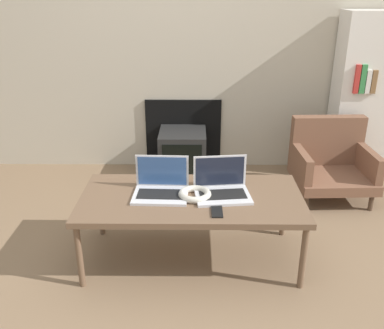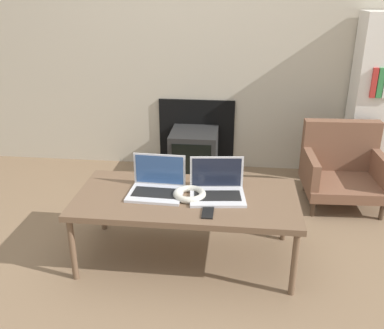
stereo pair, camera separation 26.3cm
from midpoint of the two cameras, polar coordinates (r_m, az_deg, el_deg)
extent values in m
plane|color=#7A6047|center=(2.55, -3.20, -16.07)|extent=(14.00, 14.00, 0.00)
cube|color=#B7AD99|center=(3.83, -1.89, 18.34)|extent=(7.00, 0.06, 2.60)
cube|color=black|center=(4.00, -3.05, 4.13)|extent=(0.70, 0.03, 0.64)
cube|color=brown|center=(2.56, -3.01, -4.69)|extent=(1.33, 0.64, 0.04)
cylinder|color=brown|center=(2.55, -17.72, -11.67)|extent=(0.04, 0.04, 0.40)
cylinder|color=brown|center=(2.48, 11.62, -12.14)|extent=(0.04, 0.04, 0.40)
cylinder|color=brown|center=(3.01, -14.62, -5.70)|extent=(0.04, 0.04, 0.40)
cylinder|color=brown|center=(2.95, 9.69, -5.91)|extent=(0.04, 0.04, 0.40)
cube|color=silver|center=(2.56, -7.17, -4.18)|extent=(0.33, 0.26, 0.02)
cube|color=black|center=(2.56, -7.18, -4.00)|extent=(0.28, 0.15, 0.00)
cube|color=silver|center=(2.62, -6.86, -0.89)|extent=(0.32, 0.02, 0.20)
cube|color=#2D4C7F|center=(2.62, -6.88, -0.93)|extent=(0.30, 0.01, 0.18)
cube|color=silver|center=(2.54, 1.15, -4.24)|extent=(0.35, 0.28, 0.02)
cube|color=black|center=(2.54, 1.15, -4.06)|extent=(0.29, 0.17, 0.00)
cube|color=silver|center=(2.60, 0.85, -0.93)|extent=(0.32, 0.04, 0.20)
cube|color=black|center=(2.60, 0.85, -0.97)|extent=(0.30, 0.04, 0.18)
torus|color=beige|center=(2.53, -2.59, -4.04)|extent=(0.20, 0.20, 0.04)
cube|color=black|center=(2.38, 0.17, -6.29)|extent=(0.06, 0.14, 0.01)
cube|color=black|center=(3.83, -3.21, 1.45)|extent=(0.41, 0.43, 0.41)
cube|color=black|center=(3.63, -3.42, 0.21)|extent=(0.34, 0.01, 0.32)
cube|color=brown|center=(3.56, 16.18, -1.79)|extent=(0.62, 0.56, 0.08)
cube|color=brown|center=(3.67, 15.61, 3.10)|extent=(0.60, 0.12, 0.41)
cube|color=brown|center=(3.44, 12.20, 0.23)|extent=(0.08, 0.49, 0.20)
cube|color=brown|center=(3.60, 20.47, 0.33)|extent=(0.08, 0.49, 0.20)
cylinder|color=#4C3828|center=(3.36, 12.84, -4.99)|extent=(0.04, 0.04, 0.13)
cylinder|color=#4C3828|center=(3.50, 20.80, -4.82)|extent=(0.04, 0.04, 0.13)
cylinder|color=#4C3828|center=(3.74, 11.53, -1.87)|extent=(0.04, 0.04, 0.13)
cylinder|color=#4C3828|center=(3.87, 18.74, -1.84)|extent=(0.04, 0.04, 0.13)
cube|color=silver|center=(3.99, 21.56, 8.33)|extent=(0.70, 0.30, 1.42)
cube|color=#B22D28|center=(3.72, 19.26, 10.67)|extent=(0.04, 0.02, 0.23)
cube|color=#337F42|center=(3.73, 19.96, 10.63)|extent=(0.04, 0.02, 0.23)
cube|color=silver|center=(3.75, 20.60, 10.26)|extent=(0.04, 0.02, 0.19)
cube|color=brown|center=(3.77, 21.26, 10.21)|extent=(0.04, 0.02, 0.19)
camera|label=1|loc=(0.13, -92.70, -1.14)|focal=40.00mm
camera|label=2|loc=(0.13, 87.30, 1.14)|focal=40.00mm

